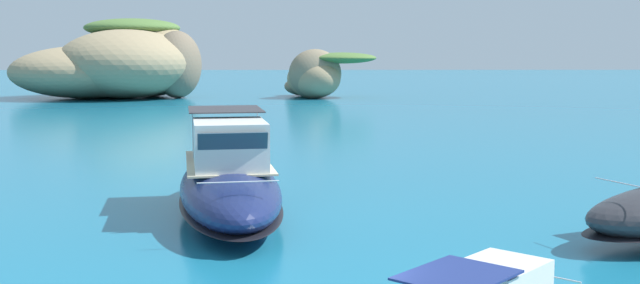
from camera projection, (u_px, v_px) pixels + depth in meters
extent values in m
ellipsoid|color=#9E8966|center=(127.00, 64.00, 88.41)|extent=(17.00, 17.73, 7.90)
ellipsoid|color=#9E8966|center=(152.00, 60.00, 91.97)|extent=(14.74, 14.46, 8.74)
ellipsoid|color=#9E8966|center=(86.00, 72.00, 88.28)|extent=(18.05, 16.51, 6.00)
ellipsoid|color=#84755B|center=(106.00, 72.00, 91.94)|extent=(17.58, 20.54, 5.67)
ellipsoid|color=#756651|center=(177.00, 64.00, 88.39)|extent=(5.61, 7.67, 7.72)
ellipsoid|color=#756651|center=(121.00, 71.00, 91.94)|extent=(8.37, 7.13, 6.01)
ellipsoid|color=#517538|center=(132.00, 28.00, 91.56)|extent=(11.30, 10.27, 2.25)
ellipsoid|color=#84755B|center=(315.00, 74.00, 87.80)|extent=(7.03, 5.86, 5.63)
ellipsoid|color=#84755B|center=(307.00, 86.00, 92.62)|extent=(7.59, 7.57, 2.34)
ellipsoid|color=#9E8966|center=(314.00, 79.00, 88.29)|extent=(8.64, 9.08, 4.51)
ellipsoid|color=#517538|center=(342.00, 58.00, 88.68)|extent=(8.01, 7.28, 1.28)
cube|color=#2D4756|center=(521.00, 271.00, 14.15)|extent=(1.02, 0.96, 0.46)
cylinder|color=silver|center=(549.00, 276.00, 15.09)|extent=(0.97, 0.89, 0.04)
cube|color=navy|center=(457.00, 275.00, 12.42)|extent=(2.29, 2.32, 0.04)
ellipsoid|color=navy|center=(229.00, 189.00, 25.69)|extent=(4.97, 11.28, 1.85)
ellipsoid|color=black|center=(230.00, 201.00, 25.74)|extent=(5.06, 11.51, 0.22)
cube|color=#C6B793|center=(228.00, 162.00, 26.39)|extent=(3.70, 6.36, 0.06)
cube|color=silver|center=(230.00, 144.00, 24.96)|extent=(2.75, 3.38, 1.53)
cube|color=#2D4756|center=(233.00, 145.00, 23.43)|extent=(2.15, 0.67, 0.81)
cylinder|color=silver|center=(238.00, 182.00, 21.41)|extent=(2.27, 0.40, 0.04)
cube|color=#333338|center=(225.00, 109.00, 27.25)|extent=(3.04, 3.64, 0.04)
cylinder|color=silver|center=(258.00, 133.00, 27.55)|extent=(0.03, 0.03, 1.74)
cylinder|color=silver|center=(193.00, 134.00, 27.15)|extent=(0.03, 0.03, 1.74)
cylinder|color=silver|center=(626.00, 184.00, 21.03)|extent=(0.93, 2.13, 0.04)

